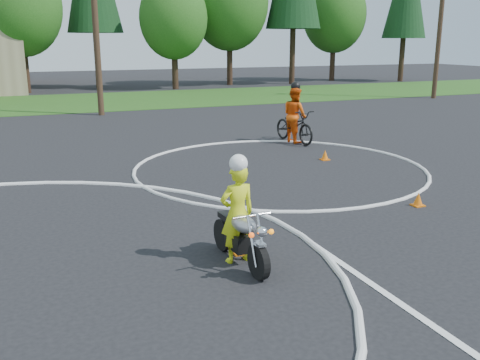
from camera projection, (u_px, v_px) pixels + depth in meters
name	position (u px, v px, depth m)	size (l,w,h in m)	color
course_markings	(77.00, 240.00, 9.54)	(19.05, 19.05, 0.12)	silver
primary_motorcycle	(241.00, 237.00, 8.43)	(0.64, 1.83, 0.96)	black
rider_primary_grp	(237.00, 211.00, 8.45)	(0.61, 0.43, 1.78)	#D6E518
rider_second_grp	(295.00, 121.00, 18.55)	(0.99, 2.25, 2.10)	black
traffic_cones	(204.00, 276.00, 7.79)	(14.95, 12.80, 0.30)	orange
utility_poles	(94.00, 0.00, 24.16)	(41.60, 1.12, 10.00)	#473321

